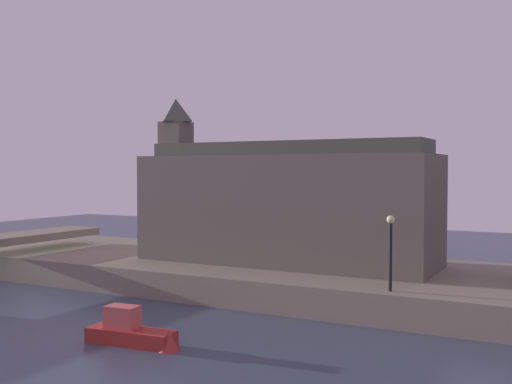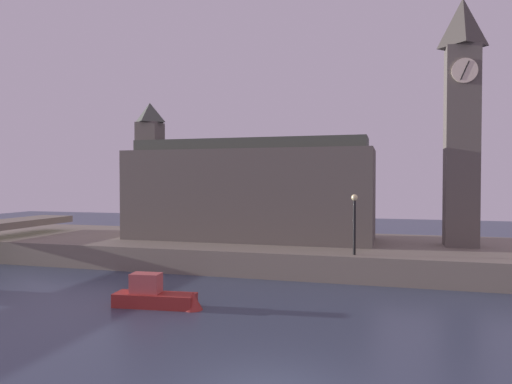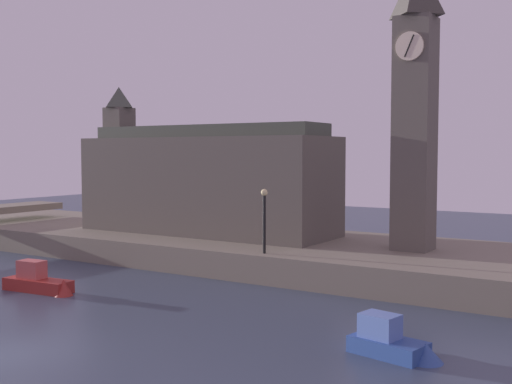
% 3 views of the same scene
% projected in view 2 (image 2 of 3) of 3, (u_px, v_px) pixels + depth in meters
% --- Properties ---
extents(far_embankment, '(70.00, 12.00, 1.50)m').
position_uv_depth(far_embankment, '(342.00, 254.00, 31.83)').
color(far_embankment, slate).
rests_on(far_embankment, ground).
extents(clock_tower, '(2.16, 2.22, 15.51)m').
position_uv_depth(clock_tower, '(462.00, 119.00, 29.83)').
color(clock_tower, '#5B544C').
rests_on(clock_tower, far_embankment).
extents(parliament_hall, '(17.29, 5.75, 9.95)m').
position_uv_depth(parliament_hall, '(245.00, 190.00, 33.83)').
color(parliament_hall, '#5B544C').
rests_on(parliament_hall, far_embankment).
extents(streetlamp, '(0.36, 0.36, 3.38)m').
position_uv_depth(streetlamp, '(354.00, 216.00, 26.51)').
color(streetlamp, black).
rests_on(streetlamp, far_embankment).
extents(boat_dinghy_red, '(4.26, 1.48, 1.61)m').
position_uv_depth(boat_dinghy_red, '(161.00, 297.00, 21.21)').
color(boat_dinghy_red, maroon).
rests_on(boat_dinghy_red, ground).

